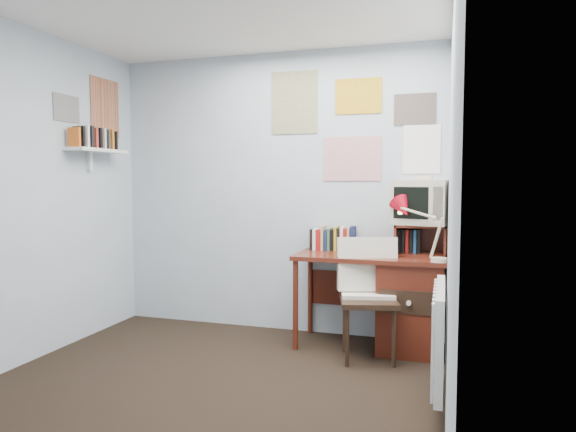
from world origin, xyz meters
name	(u,v)px	position (x,y,z in m)	size (l,w,h in m)	color
ground	(183,409)	(0.00, 0.00, 0.00)	(3.50, 3.50, 0.00)	black
back_wall	(275,193)	(0.00, 1.75, 1.25)	(3.00, 0.02, 2.50)	#A2AFB9
right_wall	(450,203)	(1.50, 0.00, 1.25)	(0.02, 3.50, 2.50)	#A2AFB9
desk	(403,300)	(1.17, 1.48, 0.41)	(1.20, 0.55, 0.76)	#521E12
desk_chair	(369,301)	(0.94, 1.18, 0.45)	(0.46, 0.44, 0.90)	black
desk_lamp	(440,233)	(1.44, 1.26, 0.98)	(0.30, 0.26, 0.43)	red
tv_riser	(420,240)	(1.29, 1.59, 0.89)	(0.40, 0.30, 0.25)	#521E12
crt_tv	(422,200)	(1.30, 1.61, 1.20)	(0.41, 0.38, 0.39)	beige
book_row	(345,238)	(0.66, 1.66, 0.87)	(0.60, 0.14, 0.22)	#521E12
radiator	(440,335)	(1.46, 0.55, 0.42)	(0.09, 0.80, 0.60)	white
wall_shelf	(97,151)	(-1.40, 1.10, 1.62)	(0.20, 0.62, 0.24)	white
posters_back	(352,124)	(0.70, 1.74, 1.85)	(1.20, 0.01, 0.90)	white
posters_left	(87,106)	(-1.49, 1.10, 2.00)	(0.01, 0.70, 0.60)	white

